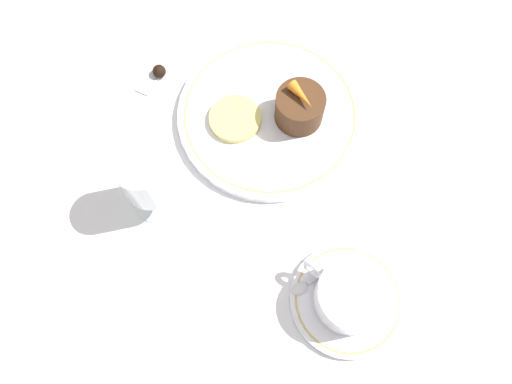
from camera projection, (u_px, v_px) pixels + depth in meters
ground_plane at (254, 148)px, 0.71m from camera, size 3.00×3.00×0.00m
dinner_plate at (270, 115)px, 0.72m from camera, size 0.27×0.27×0.01m
saucer at (347, 300)px, 0.63m from camera, size 0.15×0.15×0.01m
coffee_cup at (352, 296)px, 0.60m from camera, size 0.12×0.09×0.05m
spoon at (320, 276)px, 0.64m from camera, size 0.05×0.10×0.00m
wine_glass at (146, 180)px, 0.61m from camera, size 0.07×0.07×0.12m
fork at (164, 57)px, 0.77m from camera, size 0.05×0.19×0.01m
dessert_cake at (300, 108)px, 0.69m from camera, size 0.07×0.07×0.05m
carrot_garnish at (302, 96)px, 0.66m from camera, size 0.05×0.03×0.02m
pineapple_slice at (235, 119)px, 0.71m from camera, size 0.07×0.07×0.01m
chocolate_truffle at (159, 71)px, 0.75m from camera, size 0.02×0.02×0.02m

